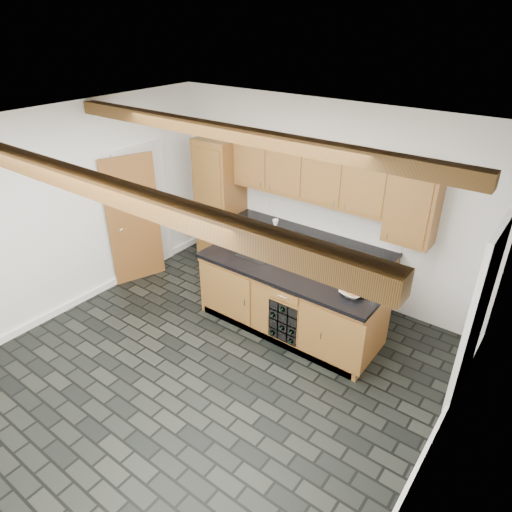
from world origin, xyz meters
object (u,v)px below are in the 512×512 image
Objects in this scene: island at (290,298)px; fruit_bowl at (352,293)px; kitchen_scale at (300,267)px; paper_towel at (379,275)px.

fruit_bowl reaches higher than island.
paper_towel reaches higher than kitchen_scale.
island is 12.28× the size of kitchen_scale.
kitchen_scale is 0.81m from fruit_bowl.
paper_towel is at bearing 28.52° from kitchen_scale.
kitchen_scale is 0.74× the size of paper_towel.
fruit_bowl is at bearing 4.01° from kitchen_scale.
paper_towel reaches higher than fruit_bowl.
kitchen_scale reaches higher than island.
paper_towel is at bearing 68.63° from fruit_bowl.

